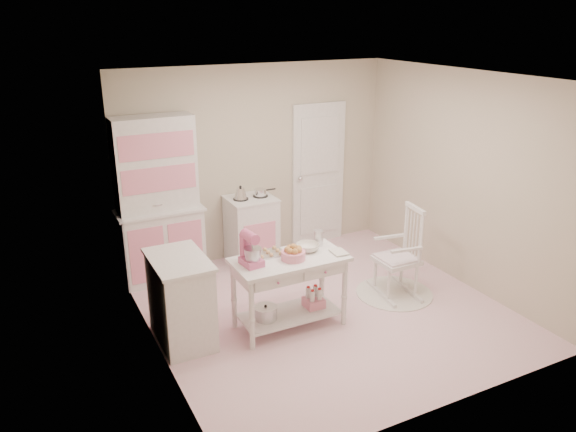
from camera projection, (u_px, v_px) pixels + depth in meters
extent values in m
plane|color=pink|center=(326.00, 310.00, 6.41)|extent=(3.80, 3.80, 0.00)
cube|color=white|center=(332.00, 77.00, 5.53)|extent=(3.80, 3.80, 0.04)
cube|color=beige|center=(256.00, 163.00, 7.56)|extent=(3.80, 0.04, 2.60)
cube|color=beige|center=(453.00, 271.00, 4.38)|extent=(3.80, 0.04, 2.60)
cube|color=beige|center=(151.00, 232.00, 5.16)|extent=(0.04, 3.80, 2.60)
cube|color=beige|center=(464.00, 180.00, 6.78)|extent=(0.04, 3.80, 2.60)
cube|color=white|center=(318.00, 175.00, 8.04)|extent=(0.82, 0.05, 2.04)
cube|color=white|center=(159.00, 201.00, 6.85)|extent=(1.06, 0.50, 2.08)
cube|color=white|center=(251.00, 230.00, 7.51)|extent=(0.62, 0.57, 0.92)
cube|color=white|center=(181.00, 300.00, 5.69)|extent=(0.54, 0.84, 0.92)
cylinder|color=white|center=(394.00, 293.00, 6.79)|extent=(0.92, 0.92, 0.01)
cube|color=white|center=(397.00, 252.00, 6.61)|extent=(0.58, 0.78, 1.10)
cube|color=white|center=(289.00, 292.00, 5.97)|extent=(1.20, 0.60, 0.80)
cube|color=#CF5788|center=(251.00, 249.00, 5.61)|extent=(0.23, 0.30, 0.34)
cube|color=silver|center=(269.00, 254.00, 5.91)|extent=(0.34, 0.24, 0.02)
cylinder|color=pink|center=(293.00, 255.00, 5.78)|extent=(0.25, 0.25, 0.09)
imported|color=silver|center=(308.00, 247.00, 5.99)|extent=(0.25, 0.25, 0.08)
cylinder|color=silver|center=(319.00, 238.00, 6.12)|extent=(0.10, 0.10, 0.17)
imported|color=silver|center=(332.00, 253.00, 5.92)|extent=(0.16, 0.21, 0.02)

